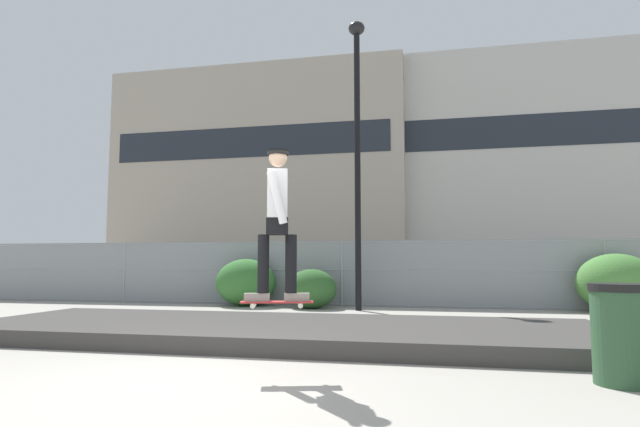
# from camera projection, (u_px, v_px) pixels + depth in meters

# --- Properties ---
(ground_plane) EXTENTS (120.00, 120.00, 0.00)m
(ground_plane) POSITION_uv_depth(u_px,v_px,m) (180.00, 388.00, 5.13)
(ground_plane) COLOR #9E998E
(gravel_berm) EXTENTS (10.24, 3.40, 0.26)m
(gravel_berm) POSITION_uv_depth(u_px,v_px,m) (278.00, 331.00, 8.42)
(gravel_berm) COLOR #3D3A38
(gravel_berm) RESTS_ON ground_plane
(skateboard) EXTENTS (0.82, 0.40, 0.07)m
(skateboard) POSITION_uv_depth(u_px,v_px,m) (277.00, 302.00, 5.69)
(skateboard) COLOR #B22D2D
(skater) EXTENTS (0.72, 0.62, 1.72)m
(skater) POSITION_uv_depth(u_px,v_px,m) (278.00, 214.00, 5.78)
(skater) COLOR gray
(skater) RESTS_ON skateboard
(chain_fence) EXTENTS (27.46, 0.06, 1.85)m
(chain_fence) POSITION_uv_depth(u_px,v_px,m) (341.00, 273.00, 14.56)
(chain_fence) COLOR gray
(chain_fence) RESTS_ON ground_plane
(street_lamp) EXTENTS (0.44, 0.44, 7.76)m
(street_lamp) POSITION_uv_depth(u_px,v_px,m) (357.00, 131.00, 13.70)
(street_lamp) COLOR black
(street_lamp) RESTS_ON ground_plane
(parked_car_near) EXTENTS (4.40, 1.96, 1.66)m
(parked_car_near) POSITION_uv_depth(u_px,v_px,m) (250.00, 274.00, 17.73)
(parked_car_near) COLOR maroon
(parked_car_near) RESTS_ON ground_plane
(parked_car_mid) EXTENTS (4.52, 2.18, 1.66)m
(parked_car_mid) POSITION_uv_depth(u_px,v_px,m) (456.00, 275.00, 16.41)
(parked_car_mid) COLOR #474C54
(parked_car_mid) RESTS_ON ground_plane
(library_building) EXTENTS (25.07, 13.56, 17.60)m
(library_building) POSITION_uv_depth(u_px,v_px,m) (272.00, 181.00, 47.99)
(library_building) COLOR #9E9384
(library_building) RESTS_ON ground_plane
(office_block) EXTENTS (21.79, 13.76, 17.83)m
(office_block) POSITION_uv_depth(u_px,v_px,m) (507.00, 174.00, 45.12)
(office_block) COLOR #B2AFA8
(office_block) RESTS_ON ground_plane
(shrub_left) EXTENTS (1.73, 1.41, 1.33)m
(shrub_left) POSITION_uv_depth(u_px,v_px,m) (246.00, 282.00, 14.65)
(shrub_left) COLOR #336B2D
(shrub_left) RESTS_ON ground_plane
(shrub_center) EXTENTS (1.36, 1.12, 1.05)m
(shrub_center) POSITION_uv_depth(u_px,v_px,m) (312.00, 289.00, 13.88)
(shrub_center) COLOR #2D5B28
(shrub_center) RESTS_ON ground_plane
(shrub_right) EXTENTS (1.88, 1.54, 1.46)m
(shrub_right) POSITION_uv_depth(u_px,v_px,m) (617.00, 283.00, 12.63)
(shrub_right) COLOR #477F38
(shrub_right) RESTS_ON ground_plane
(trash_bin) EXTENTS (0.59, 0.59, 1.03)m
(trash_bin) POSITION_uv_depth(u_px,v_px,m) (621.00, 334.00, 5.28)
(trash_bin) COLOR #2D5133
(trash_bin) RESTS_ON ground_plane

